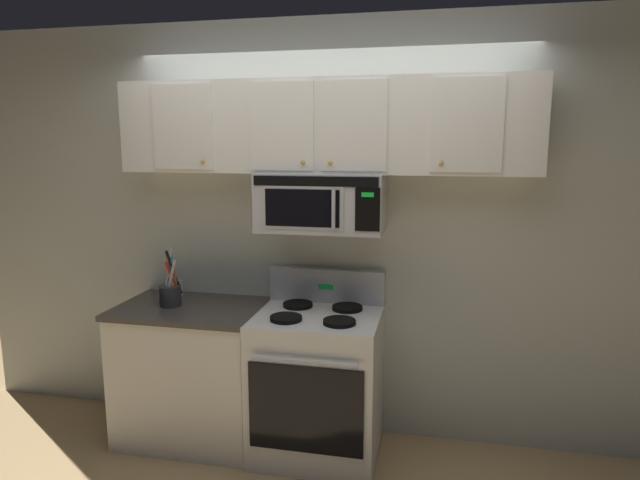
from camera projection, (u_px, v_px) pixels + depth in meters
back_wall at (330, 232)px, 3.62m from camera, size 5.20×0.10×2.70m
stove_range at (318, 381)px, 3.42m from camera, size 0.76×0.69×1.12m
over_range_microwave at (322, 202)px, 3.34m from camera, size 0.76×0.43×0.35m
upper_cabinets at (323, 127)px, 3.29m from camera, size 2.50×0.36×0.55m
counter_segment at (193, 371)px, 3.61m from camera, size 0.93×0.65×0.90m
utensil_crock_charcoal at (170, 292)px, 3.52m from camera, size 0.14×0.14×0.37m
salt_shaker at (179, 288)px, 3.77m from camera, size 0.05×0.05×0.10m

